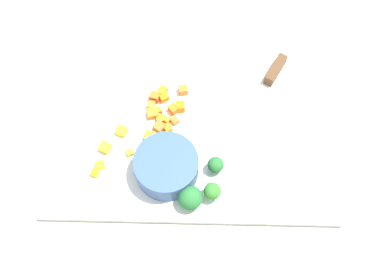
# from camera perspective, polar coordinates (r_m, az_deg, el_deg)

# --- Properties ---
(ground_plane) EXTENTS (4.00, 4.00, 0.00)m
(ground_plane) POSITION_cam_1_polar(r_m,az_deg,el_deg) (0.82, 0.00, -0.67)
(ground_plane) COLOR #999887
(cutting_board) EXTENTS (0.50, 0.33, 0.01)m
(cutting_board) POSITION_cam_1_polar(r_m,az_deg,el_deg) (0.82, 0.00, -0.49)
(cutting_board) COLOR white
(cutting_board) RESTS_ON ground_plane
(prep_bowl) EXTENTS (0.11, 0.11, 0.05)m
(prep_bowl) POSITION_cam_1_polar(r_m,az_deg,el_deg) (0.76, -3.19, -4.81)
(prep_bowl) COLOR #37568B
(prep_bowl) RESTS_ON cutting_board
(chef_knife) EXTENTS (0.16, 0.26, 0.02)m
(chef_knife) POSITION_cam_1_polar(r_m,az_deg,el_deg) (0.85, 8.71, 4.41)
(chef_knife) COLOR silver
(chef_knife) RESTS_ON cutting_board
(carrot_dice_0) EXTENTS (0.02, 0.02, 0.02)m
(carrot_dice_0) POSITION_cam_1_polar(r_m,az_deg,el_deg) (0.84, -3.72, 4.57)
(carrot_dice_0) COLOR orange
(carrot_dice_0) RESTS_ON cutting_board
(carrot_dice_1) EXTENTS (0.02, 0.02, 0.01)m
(carrot_dice_1) POSITION_cam_1_polar(r_m,az_deg,el_deg) (0.82, -2.14, 0.91)
(carrot_dice_1) COLOR orange
(carrot_dice_1) RESTS_ON cutting_board
(carrot_dice_2) EXTENTS (0.01, 0.02, 0.01)m
(carrot_dice_2) POSITION_cam_1_polar(r_m,az_deg,el_deg) (0.82, -3.95, 1.19)
(carrot_dice_2) COLOR orange
(carrot_dice_2) RESTS_ON cutting_board
(carrot_dice_3) EXTENTS (0.02, 0.02, 0.01)m
(carrot_dice_3) POSITION_cam_1_polar(r_m,az_deg,el_deg) (0.81, -3.04, -0.13)
(carrot_dice_3) COLOR orange
(carrot_dice_3) RESTS_ON cutting_board
(carrot_dice_4) EXTENTS (0.01, 0.02, 0.01)m
(carrot_dice_4) POSITION_cam_1_polar(r_m,az_deg,el_deg) (0.83, -5.06, 2.77)
(carrot_dice_4) COLOR orange
(carrot_dice_4) RESTS_ON cutting_board
(carrot_dice_5) EXTENTS (0.02, 0.02, 0.01)m
(carrot_dice_5) POSITION_cam_1_polar(r_m,az_deg,el_deg) (0.82, -3.18, 1.03)
(carrot_dice_5) COLOR orange
(carrot_dice_5) RESTS_ON cutting_board
(carrot_dice_6) EXTENTS (0.01, 0.02, 0.01)m
(carrot_dice_6) POSITION_cam_1_polar(r_m,az_deg,el_deg) (0.83, -4.19, 2.14)
(carrot_dice_6) COLOR orange
(carrot_dice_6) RESTS_ON cutting_board
(carrot_dice_7) EXTENTS (0.02, 0.02, 0.02)m
(carrot_dice_7) POSITION_cam_1_polar(r_m,az_deg,el_deg) (0.84, -4.67, 3.87)
(carrot_dice_7) COLOR orange
(carrot_dice_7) RESTS_ON cutting_board
(carrot_dice_8) EXTENTS (0.02, 0.02, 0.01)m
(carrot_dice_8) POSITION_cam_1_polar(r_m,az_deg,el_deg) (0.82, -4.89, 1.82)
(carrot_dice_8) COLOR orange
(carrot_dice_8) RESTS_ON cutting_board
(carrot_dice_9) EXTENTS (0.02, 0.02, 0.02)m
(carrot_dice_9) POSITION_cam_1_polar(r_m,az_deg,el_deg) (0.84, -1.10, 4.75)
(carrot_dice_9) COLOR orange
(carrot_dice_9) RESTS_ON cutting_board
(carrot_dice_10) EXTENTS (0.02, 0.02, 0.02)m
(carrot_dice_10) POSITION_cam_1_polar(r_m,az_deg,el_deg) (0.83, -1.47, 2.67)
(carrot_dice_10) COLOR orange
(carrot_dice_10) RESTS_ON cutting_board
(carrot_dice_11) EXTENTS (0.02, 0.02, 0.01)m
(carrot_dice_11) POSITION_cam_1_polar(r_m,az_deg,el_deg) (0.84, -3.55, 3.88)
(carrot_dice_11) COLOR orange
(carrot_dice_11) RESTS_ON cutting_board
(carrot_dice_12) EXTENTS (0.02, 0.02, 0.02)m
(carrot_dice_12) POSITION_cam_1_polar(r_m,az_deg,el_deg) (0.81, -4.09, -0.14)
(carrot_dice_12) COLOR orange
(carrot_dice_12) RESTS_ON cutting_board
(carrot_dice_13) EXTENTS (0.02, 0.02, 0.01)m
(carrot_dice_13) POSITION_cam_1_polar(r_m,az_deg,el_deg) (0.83, -2.36, 2.36)
(carrot_dice_13) COLOR orange
(carrot_dice_13) RESTS_ON cutting_board
(pepper_dice_0) EXTENTS (0.02, 0.02, 0.01)m
(pepper_dice_0) POSITION_cam_1_polar(r_m,az_deg,el_deg) (0.82, -8.77, -0.35)
(pepper_dice_0) COLOR yellow
(pepper_dice_0) RESTS_ON cutting_board
(pepper_dice_1) EXTENTS (0.02, 0.02, 0.01)m
(pepper_dice_1) POSITION_cam_1_polar(r_m,az_deg,el_deg) (0.80, -11.39, -4.59)
(pepper_dice_1) COLOR yellow
(pepper_dice_1) RESTS_ON cutting_board
(pepper_dice_2) EXTENTS (0.01, 0.02, 0.01)m
(pepper_dice_2) POSITION_cam_1_polar(r_m,az_deg,el_deg) (0.79, -11.99, -5.48)
(pepper_dice_2) COLOR yellow
(pepper_dice_2) RESTS_ON cutting_board
(pepper_dice_3) EXTENTS (0.02, 0.02, 0.02)m
(pepper_dice_3) POSITION_cam_1_polar(r_m,az_deg,el_deg) (0.80, -5.25, -1.12)
(pepper_dice_3) COLOR yellow
(pepper_dice_3) RESTS_ON cutting_board
(pepper_dice_4) EXTENTS (0.02, 0.02, 0.01)m
(pepper_dice_4) POSITION_cam_1_polar(r_m,az_deg,el_deg) (0.81, -10.75, -2.40)
(pepper_dice_4) COLOR yellow
(pepper_dice_4) RESTS_ON cutting_board
(pepper_dice_5) EXTENTS (0.02, 0.02, 0.01)m
(pepper_dice_5) POSITION_cam_1_polar(r_m,az_deg,el_deg) (0.80, -7.72, -3.05)
(pepper_dice_5) COLOR yellow
(pepper_dice_5) RESTS_ON cutting_board
(broccoli_floret_0) EXTENTS (0.03, 0.03, 0.04)m
(broccoli_floret_0) POSITION_cam_1_polar(r_m,az_deg,el_deg) (0.77, 2.96, -4.61)
(broccoli_floret_0) COLOR #84B75E
(broccoli_floret_0) RESTS_ON cutting_board
(broccoli_floret_1) EXTENTS (0.03, 0.03, 0.04)m
(broccoli_floret_1) POSITION_cam_1_polar(r_m,az_deg,el_deg) (0.75, 2.55, -7.89)
(broccoli_floret_1) COLOR #80AD6C
(broccoli_floret_1) RESTS_ON cutting_board
(broccoli_floret_2) EXTENTS (0.04, 0.04, 0.04)m
(broccoli_floret_2) POSITION_cam_1_polar(r_m,az_deg,el_deg) (0.75, 0.13, -8.70)
(broccoli_floret_2) COLOR #96B65A
(broccoli_floret_2) RESTS_ON cutting_board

